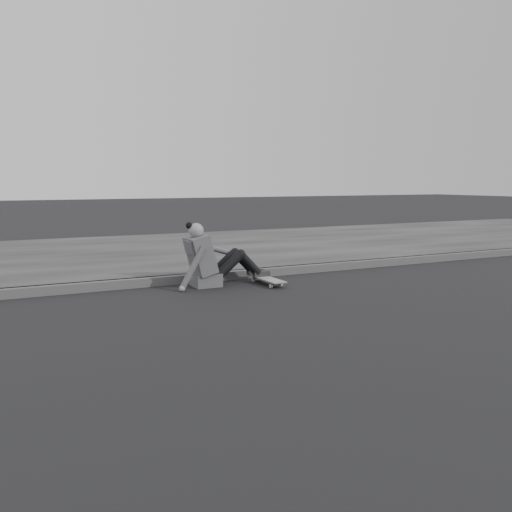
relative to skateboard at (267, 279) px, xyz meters
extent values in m
plane|color=black|center=(0.89, -1.97, -0.07)|extent=(80.00, 80.00, 0.00)
cube|color=#484848|center=(0.89, 0.61, -0.01)|extent=(24.00, 0.16, 0.12)
cube|color=#313131|center=(0.89, 3.63, -0.01)|extent=(24.00, 6.00, 0.12)
cylinder|color=#AAAAA4|center=(-0.07, -0.26, -0.04)|extent=(0.03, 0.05, 0.05)
cylinder|color=#AAAAA4|center=(0.07, -0.26, -0.04)|extent=(0.03, 0.05, 0.05)
cylinder|color=#AAAAA4|center=(-0.07, 0.26, -0.04)|extent=(0.03, 0.05, 0.05)
cylinder|color=#AAAAA4|center=(0.07, 0.26, -0.04)|extent=(0.03, 0.05, 0.05)
cube|color=#2E2E31|center=(0.00, -0.26, -0.02)|extent=(0.16, 0.04, 0.03)
cube|color=#2E2E31|center=(0.00, 0.26, -0.02)|extent=(0.16, 0.04, 0.03)
cube|color=gray|center=(0.00, 0.00, 0.01)|extent=(0.20, 0.78, 0.02)
cube|color=#4A4B4D|center=(-0.80, 0.25, 0.02)|extent=(0.36, 0.34, 0.18)
cube|color=#4A4B4D|center=(-0.87, 0.25, 0.36)|extent=(0.37, 0.40, 0.57)
cube|color=#4A4B4D|center=(-1.00, 0.25, 0.48)|extent=(0.14, 0.30, 0.20)
cylinder|color=gray|center=(-0.92, 0.25, 0.60)|extent=(0.09, 0.09, 0.08)
sphere|color=gray|center=(-0.93, 0.25, 0.69)|extent=(0.20, 0.20, 0.20)
sphere|color=black|center=(-1.02, 0.27, 0.76)|extent=(0.09, 0.09, 0.09)
cylinder|color=black|center=(-0.49, 0.16, 0.21)|extent=(0.43, 0.13, 0.39)
cylinder|color=black|center=(-0.49, 0.34, 0.21)|extent=(0.43, 0.13, 0.39)
cylinder|color=black|center=(-0.19, 0.16, 0.21)|extent=(0.35, 0.11, 0.36)
cylinder|color=black|center=(-0.19, 0.34, 0.21)|extent=(0.35, 0.11, 0.36)
sphere|color=black|center=(-0.32, 0.16, 0.35)|extent=(0.13, 0.13, 0.13)
sphere|color=black|center=(-0.32, 0.34, 0.35)|extent=(0.13, 0.13, 0.13)
cube|color=#272727|center=(0.00, 0.16, 0.05)|extent=(0.24, 0.08, 0.07)
cube|color=#272727|center=(0.00, 0.34, 0.05)|extent=(0.24, 0.08, 0.07)
cylinder|color=#4A4B4D|center=(-1.07, 0.04, 0.22)|extent=(0.38, 0.08, 0.58)
sphere|color=gray|center=(-1.22, 0.03, -0.03)|extent=(0.08, 0.08, 0.08)
cylinder|color=#4A4B4D|center=(-0.63, 0.41, 0.42)|extent=(0.48, 0.08, 0.21)
camera|label=1|loc=(-3.67, -6.80, 1.35)|focal=40.00mm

